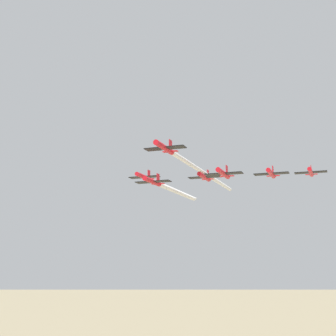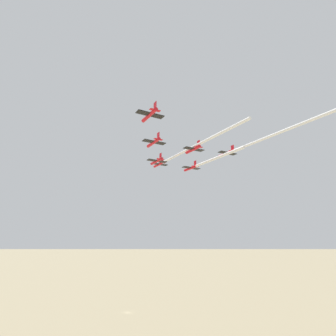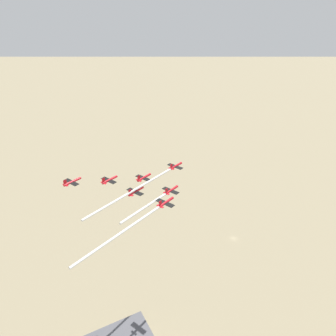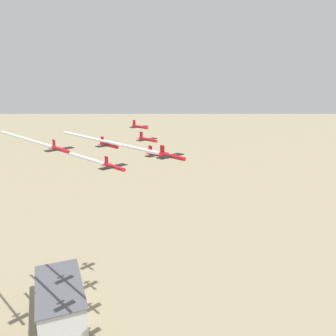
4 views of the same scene
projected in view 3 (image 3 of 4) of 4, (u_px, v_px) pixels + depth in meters
ground_plane at (234, 239)px, 237.42m from camera, size 3000.00×3000.00×0.00m
jet_0 at (175, 166)px, 165.75m from camera, size 9.08×8.85×3.09m
jet_1 at (144, 178)px, 161.86m from camera, size 9.08×8.85×3.09m
jet_2 at (171, 190)px, 152.65m from camera, size 9.08×8.85×3.09m
jet_3 at (109, 180)px, 155.52m from camera, size 9.08×8.85×3.09m
jet_4 at (135, 191)px, 145.84m from camera, size 9.08×8.85×3.09m
jet_5 at (165, 203)px, 135.73m from camera, size 9.08×8.85×3.09m
jet_6 at (72, 182)px, 149.01m from camera, size 9.08×8.85×3.09m
smoke_trail_0 at (132, 192)px, 143.85m from camera, size 50.51×22.70×1.01m
smoke_trail_2 at (144, 208)px, 139.83m from camera, size 26.57×12.34×1.07m
smoke_trail_5 at (120, 234)px, 117.66m from camera, size 40.41×18.29×0.98m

